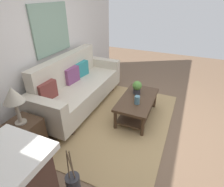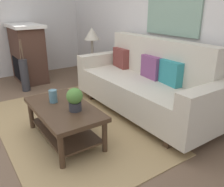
{
  "view_description": "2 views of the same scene",
  "coord_description": "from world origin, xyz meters",
  "px_view_note": "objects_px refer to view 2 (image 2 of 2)",
  "views": [
    {
      "loc": [
        -2.63,
        -0.43,
        2.2
      ],
      "look_at": [
        0.08,
        0.76,
        0.53
      ],
      "focal_mm": 29.34,
      "sensor_mm": 36.0,
      "label": 1
    },
    {
      "loc": [
        2.63,
        -0.62,
        1.54
      ],
      "look_at": [
        0.34,
        0.95,
        0.48
      ],
      "focal_mm": 37.71,
      "sensor_mm": 36.0,
      "label": 2
    }
  ],
  "objects_px": {
    "side_table": "(93,72)",
    "fireplace": "(28,53)",
    "throw_pillow_teal": "(171,73)",
    "table_lamp": "(92,35)",
    "throw_pillow_plum": "(151,67)",
    "couch": "(144,85)",
    "coffee_table": "(64,116)",
    "potted_plant_tabletop": "(75,99)",
    "framed_painting": "(173,2)",
    "floor_vase": "(25,76)",
    "throw_pillow_maroon": "(121,58)",
    "tabletop_vase": "(53,96)"
  },
  "relations": [
    {
      "from": "side_table",
      "to": "table_lamp",
      "type": "height_order",
      "value": "table_lamp"
    },
    {
      "from": "couch",
      "to": "fireplace",
      "type": "bearing_deg",
      "value": -159.95
    },
    {
      "from": "throw_pillow_maroon",
      "to": "throw_pillow_teal",
      "type": "height_order",
      "value": "same"
    },
    {
      "from": "couch",
      "to": "coffee_table",
      "type": "distance_m",
      "value": 1.29
    },
    {
      "from": "framed_painting",
      "to": "table_lamp",
      "type": "bearing_deg",
      "value": -162.11
    },
    {
      "from": "side_table",
      "to": "table_lamp",
      "type": "relative_size",
      "value": 0.98
    },
    {
      "from": "throw_pillow_teal",
      "to": "table_lamp",
      "type": "distance_m",
      "value": 1.88
    },
    {
      "from": "table_lamp",
      "to": "framed_painting",
      "type": "bearing_deg",
      "value": 17.89
    },
    {
      "from": "potted_plant_tabletop",
      "to": "table_lamp",
      "type": "distance_m",
      "value": 2.13
    },
    {
      "from": "coffee_table",
      "to": "potted_plant_tabletop",
      "type": "distance_m",
      "value": 0.32
    },
    {
      "from": "throw_pillow_maroon",
      "to": "side_table",
      "type": "bearing_deg",
      "value": -169.53
    },
    {
      "from": "throw_pillow_plum",
      "to": "floor_vase",
      "type": "distance_m",
      "value": 2.38
    },
    {
      "from": "side_table",
      "to": "couch",
      "type": "bearing_deg",
      "value": 0.42
    },
    {
      "from": "side_table",
      "to": "fireplace",
      "type": "distance_m",
      "value": 1.45
    },
    {
      "from": "throw_pillow_plum",
      "to": "framed_painting",
      "type": "relative_size",
      "value": 0.37
    },
    {
      "from": "potted_plant_tabletop",
      "to": "table_lamp",
      "type": "xyz_separation_m",
      "value": [
        -1.71,
        1.2,
        0.42
      ]
    },
    {
      "from": "throw_pillow_maroon",
      "to": "framed_painting",
      "type": "height_order",
      "value": "framed_painting"
    },
    {
      "from": "throw_pillow_maroon",
      "to": "table_lamp",
      "type": "xyz_separation_m",
      "value": [
        -0.73,
        -0.14,
        0.31
      ]
    },
    {
      "from": "coffee_table",
      "to": "side_table",
      "type": "relative_size",
      "value": 1.96
    },
    {
      "from": "coffee_table",
      "to": "floor_vase",
      "type": "distance_m",
      "value": 2.0
    },
    {
      "from": "side_table",
      "to": "floor_vase",
      "type": "height_order",
      "value": "floor_vase"
    },
    {
      "from": "throw_pillow_plum",
      "to": "fireplace",
      "type": "relative_size",
      "value": 0.31
    },
    {
      "from": "throw_pillow_maroon",
      "to": "coffee_table",
      "type": "xyz_separation_m",
      "value": [
        0.8,
        -1.41,
        -0.37
      ]
    },
    {
      "from": "throw_pillow_teal",
      "to": "table_lamp",
      "type": "bearing_deg",
      "value": -175.8
    },
    {
      "from": "throw_pillow_maroon",
      "to": "couch",
      "type": "bearing_deg",
      "value": -9.55
    },
    {
      "from": "throw_pillow_plum",
      "to": "side_table",
      "type": "relative_size",
      "value": 0.64
    },
    {
      "from": "throw_pillow_plum",
      "to": "potted_plant_tabletop",
      "type": "bearing_deg",
      "value": -80.3
    },
    {
      "from": "throw_pillow_teal",
      "to": "floor_vase",
      "type": "distance_m",
      "value": 2.69
    },
    {
      "from": "throw_pillow_plum",
      "to": "tabletop_vase",
      "type": "distance_m",
      "value": 1.47
    },
    {
      "from": "couch",
      "to": "fireplace",
      "type": "distance_m",
      "value": 2.72
    },
    {
      "from": "couch",
      "to": "side_table",
      "type": "relative_size",
      "value": 4.2
    },
    {
      "from": "throw_pillow_plum",
      "to": "potted_plant_tabletop",
      "type": "height_order",
      "value": "throw_pillow_plum"
    },
    {
      "from": "couch",
      "to": "framed_painting",
      "type": "height_order",
      "value": "framed_painting"
    },
    {
      "from": "couch",
      "to": "throw_pillow_teal",
      "type": "relative_size",
      "value": 6.54
    },
    {
      "from": "potted_plant_tabletop",
      "to": "framed_painting",
      "type": "bearing_deg",
      "value": 97.76
    },
    {
      "from": "coffee_table",
      "to": "table_lamp",
      "type": "bearing_deg",
      "value": 140.31
    },
    {
      "from": "throw_pillow_teal",
      "to": "floor_vase",
      "type": "xyz_separation_m",
      "value": [
        -2.31,
        -1.32,
        -0.38
      ]
    },
    {
      "from": "side_table",
      "to": "table_lamp",
      "type": "distance_m",
      "value": 0.71
    },
    {
      "from": "potted_plant_tabletop",
      "to": "framed_painting",
      "type": "relative_size",
      "value": 0.27
    },
    {
      "from": "throw_pillow_maroon",
      "to": "side_table",
      "type": "distance_m",
      "value": 0.85
    },
    {
      "from": "side_table",
      "to": "coffee_table",
      "type": "bearing_deg",
      "value": -39.69
    },
    {
      "from": "throw_pillow_plum",
      "to": "table_lamp",
      "type": "distance_m",
      "value": 1.52
    },
    {
      "from": "throw_pillow_plum",
      "to": "couch",
      "type": "bearing_deg",
      "value": -90.0
    },
    {
      "from": "throw_pillow_teal",
      "to": "framed_painting",
      "type": "distance_m",
      "value": 1.02
    },
    {
      "from": "couch",
      "to": "table_lamp",
      "type": "relative_size",
      "value": 4.13
    },
    {
      "from": "throw_pillow_maroon",
      "to": "throw_pillow_plum",
      "type": "height_order",
      "value": "same"
    },
    {
      "from": "tabletop_vase",
      "to": "couch",
      "type": "bearing_deg",
      "value": 84.34
    },
    {
      "from": "throw_pillow_teal",
      "to": "coffee_table",
      "type": "distance_m",
      "value": 1.49
    },
    {
      "from": "throw_pillow_teal",
      "to": "floor_vase",
      "type": "bearing_deg",
      "value": -150.25
    },
    {
      "from": "throw_pillow_maroon",
      "to": "potted_plant_tabletop",
      "type": "distance_m",
      "value": 1.66
    }
  ]
}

